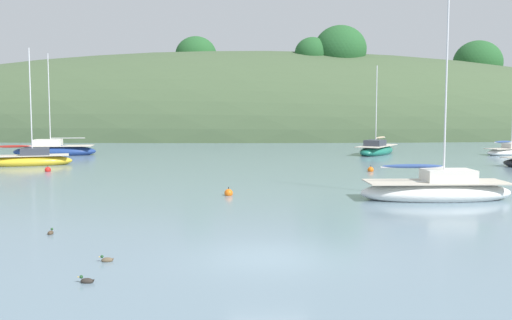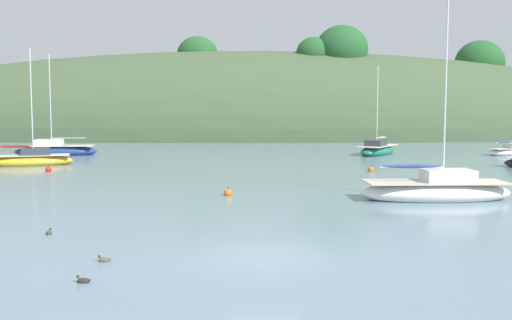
# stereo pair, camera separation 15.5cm
# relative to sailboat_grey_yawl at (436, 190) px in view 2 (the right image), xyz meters

# --- Properties ---
(ground_plane) EXTENTS (400.00, 400.00, 0.00)m
(ground_plane) POSITION_rel_sailboat_grey_yawl_xyz_m (-8.80, -11.06, -0.45)
(ground_plane) COLOR slate
(far_shoreline_hill) EXTENTS (150.00, 36.00, 31.63)m
(far_shoreline_hill) POSITION_rel_sailboat_grey_yawl_xyz_m (-8.65, 67.00, -0.34)
(far_shoreline_hill) COLOR #425638
(far_shoreline_hill) RESTS_ON ground
(sailboat_grey_yawl) EXTENTS (7.55, 2.68, 10.58)m
(sailboat_grey_yawl) POSITION_rel_sailboat_grey_yawl_xyz_m (0.00, 0.00, 0.00)
(sailboat_grey_yawl) COLOR white
(sailboat_grey_yawl) RESTS_ON ground
(sailboat_red_portside) EXTENTS (5.89, 7.60, 9.06)m
(sailboat_red_portside) POSITION_rel_sailboat_grey_yawl_xyz_m (3.70, 29.18, -0.01)
(sailboat_red_portside) COLOR #196B56
(sailboat_red_portside) RESTS_ON ground
(sailboat_cream_ketch) EXTENTS (8.13, 3.53, 10.18)m
(sailboat_cream_ketch) POSITION_rel_sailboat_grey_yawl_xyz_m (-28.30, 28.69, 0.01)
(sailboat_cream_ketch) COLOR navy
(sailboat_cream_ketch) RESTS_ON ground
(sailboat_teal_outer) EXTENTS (7.17, 4.20, 9.59)m
(sailboat_teal_outer) POSITION_rel_sailboat_grey_yawl_xyz_m (-26.90, 18.26, -0.03)
(sailboat_teal_outer) COLOR gold
(sailboat_teal_outer) RESTS_ON ground
(sailboat_orange_cutter) EXTENTS (5.79, 3.84, 8.15)m
(sailboat_orange_cutter) POSITION_rel_sailboat_grey_yawl_xyz_m (16.76, 28.31, -0.09)
(sailboat_orange_cutter) COLOR white
(sailboat_orange_cutter) RESTS_ON ground
(mooring_buoy_inner) EXTENTS (0.44, 0.44, 0.54)m
(mooring_buoy_inner) POSITION_rel_sailboat_grey_yawl_xyz_m (-0.43, 13.04, -0.33)
(mooring_buoy_inner) COLOR orange
(mooring_buoy_inner) RESTS_ON ground
(mooring_buoy_outer) EXTENTS (0.44, 0.44, 0.54)m
(mooring_buoy_outer) POSITION_rel_sailboat_grey_yawl_xyz_m (-23.73, 13.40, -0.33)
(mooring_buoy_outer) COLOR red
(mooring_buoy_outer) RESTS_ON ground
(mooring_buoy_channel) EXTENTS (0.44, 0.44, 0.54)m
(mooring_buoy_channel) POSITION_rel_sailboat_grey_yawl_xyz_m (-10.36, 1.52, -0.33)
(mooring_buoy_channel) COLOR orange
(mooring_buoy_channel) RESTS_ON ground
(duck_lone_left) EXTENTS (0.43, 0.20, 0.24)m
(duck_lone_left) POSITION_rel_sailboat_grey_yawl_xyz_m (-13.57, -13.56, -0.40)
(duck_lone_left) COLOR #2D2823
(duck_lone_left) RESTS_ON ground
(duck_lone_right) EXTENTS (0.43, 0.23, 0.24)m
(duck_lone_right) POSITION_rel_sailboat_grey_yawl_xyz_m (-13.54, -11.49, -0.40)
(duck_lone_right) COLOR brown
(duck_lone_right) RESTS_ON ground
(duck_lead) EXTENTS (0.19, 0.42, 0.24)m
(duck_lead) POSITION_rel_sailboat_grey_yawl_xyz_m (-16.45, -7.71, -0.40)
(duck_lead) COLOR #473828
(duck_lead) RESTS_ON ground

